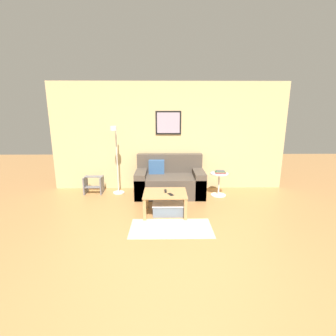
% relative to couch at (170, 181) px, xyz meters
% --- Properties ---
extents(ground_plane, '(16.00, 16.00, 0.00)m').
position_rel_couch_xyz_m(ground_plane, '(-0.01, -2.87, -0.31)').
color(ground_plane, '#A87542').
extents(wall_back, '(5.60, 0.09, 2.55)m').
position_rel_couch_xyz_m(wall_back, '(-0.01, 0.47, 0.97)').
color(wall_back, tan).
rests_on(wall_back, ground_plane).
extents(area_rug, '(1.36, 0.70, 0.01)m').
position_rel_couch_xyz_m(area_rug, '(-0.02, -1.69, -0.30)').
color(area_rug, '#B2B79E').
rests_on(area_rug, ground_plane).
extents(couch, '(1.54, 0.90, 0.89)m').
position_rel_couch_xyz_m(couch, '(0.00, 0.00, 0.00)').
color(couch, '#4C4238').
rests_on(couch, ground_plane).
extents(coffee_table, '(0.80, 0.63, 0.42)m').
position_rel_couch_xyz_m(coffee_table, '(-0.11, -1.10, 0.03)').
color(coffee_table, '#AD7F4C').
rests_on(coffee_table, ground_plane).
extents(storage_bin, '(0.58, 0.44, 0.22)m').
position_rel_couch_xyz_m(storage_bin, '(-0.05, -1.08, -0.20)').
color(storage_bin, slate).
rests_on(storage_bin, ground_plane).
extents(floor_lamp, '(0.27, 0.43, 1.57)m').
position_rel_couch_xyz_m(floor_lamp, '(-1.20, -0.01, 0.56)').
color(floor_lamp, silver).
rests_on(floor_lamp, ground_plane).
extents(side_table, '(0.40, 0.40, 0.52)m').
position_rel_couch_xyz_m(side_table, '(1.12, -0.11, 0.01)').
color(side_table, silver).
rests_on(side_table, ground_plane).
extents(book_stack, '(0.24, 0.16, 0.07)m').
position_rel_couch_xyz_m(book_stack, '(1.13, -0.13, 0.25)').
color(book_stack, silver).
rests_on(book_stack, side_table).
extents(remote_control, '(0.05, 0.15, 0.02)m').
position_rel_couch_xyz_m(remote_control, '(-0.10, -1.04, 0.12)').
color(remote_control, black).
rests_on(remote_control, coffee_table).
extents(cell_phone, '(0.12, 0.15, 0.01)m').
position_rel_couch_xyz_m(cell_phone, '(-0.01, -1.21, 0.11)').
color(cell_phone, black).
rests_on(cell_phone, coffee_table).
extents(step_stool, '(0.41, 0.31, 0.40)m').
position_rel_couch_xyz_m(step_stool, '(-1.77, 0.07, -0.09)').
color(step_stool, slate).
rests_on(step_stool, ground_plane).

